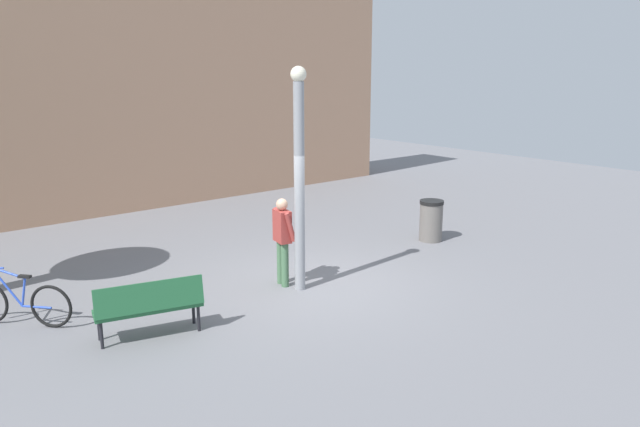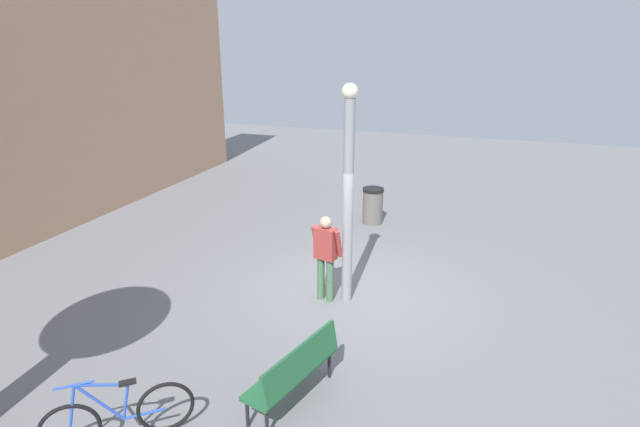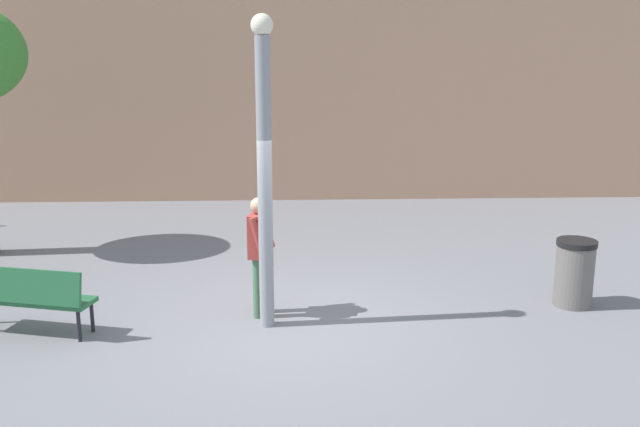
{
  "view_description": "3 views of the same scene",
  "coord_description": "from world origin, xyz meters",
  "px_view_note": "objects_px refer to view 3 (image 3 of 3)",
  "views": [
    {
      "loc": [
        -6.95,
        -8.51,
        4.04
      ],
      "look_at": [
        0.8,
        0.73,
        1.13
      ],
      "focal_mm": 34.41,
      "sensor_mm": 36.0,
      "label": 1
    },
    {
      "loc": [
        -8.78,
        -2.47,
        4.74
      ],
      "look_at": [
        1.39,
        1.1,
        1.06
      ],
      "focal_mm": 28.88,
      "sensor_mm": 36.0,
      "label": 2
    },
    {
      "loc": [
        0.02,
        -8.89,
        3.64
      ],
      "look_at": [
        0.43,
        1.22,
        1.23
      ],
      "focal_mm": 39.42,
      "sensor_mm": 36.0,
      "label": 3
    }
  ],
  "objects_px": {
    "person_by_lamppost": "(259,248)",
    "trash_bin": "(574,273)",
    "lamppost": "(264,166)",
    "park_bench": "(29,295)"
  },
  "relations": [
    {
      "from": "lamppost",
      "to": "trash_bin",
      "type": "xyz_separation_m",
      "value": [
        4.38,
        0.57,
        -1.67
      ]
    },
    {
      "from": "lamppost",
      "to": "park_bench",
      "type": "bearing_deg",
      "value": -176.47
    },
    {
      "from": "person_by_lamppost",
      "to": "trash_bin",
      "type": "xyz_separation_m",
      "value": [
        4.49,
        0.18,
        -0.48
      ]
    },
    {
      "from": "trash_bin",
      "to": "person_by_lamppost",
      "type": "bearing_deg",
      "value": -177.64
    },
    {
      "from": "person_by_lamppost",
      "to": "park_bench",
      "type": "height_order",
      "value": "person_by_lamppost"
    },
    {
      "from": "lamppost",
      "to": "trash_bin",
      "type": "height_order",
      "value": "lamppost"
    },
    {
      "from": "person_by_lamppost",
      "to": "trash_bin",
      "type": "bearing_deg",
      "value": 2.36
    },
    {
      "from": "lamppost",
      "to": "park_bench",
      "type": "distance_m",
      "value": 3.45
    },
    {
      "from": "park_bench",
      "to": "trash_bin",
      "type": "distance_m",
      "value": 7.46
    },
    {
      "from": "park_bench",
      "to": "person_by_lamppost",
      "type": "bearing_deg",
      "value": 11.02
    }
  ]
}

